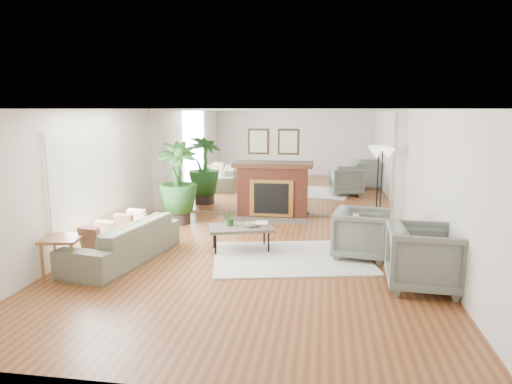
% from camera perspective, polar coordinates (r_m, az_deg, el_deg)
% --- Properties ---
extents(ground, '(7.00, 7.00, 0.00)m').
position_cam_1_polar(ground, '(7.62, -0.80, -8.79)').
color(ground, brown).
rests_on(ground, ground).
extents(wall_left, '(0.02, 7.00, 2.50)m').
position_cam_1_polar(wall_left, '(8.33, -21.58, 1.00)').
color(wall_left, silver).
rests_on(wall_left, ground).
extents(wall_right, '(0.02, 7.00, 2.50)m').
position_cam_1_polar(wall_right, '(7.43, 22.55, -0.12)').
color(wall_right, silver).
rests_on(wall_right, ground).
extents(wall_back, '(6.00, 0.02, 2.50)m').
position_cam_1_polar(wall_back, '(10.73, 2.22, 3.67)').
color(wall_back, silver).
rests_on(wall_back, ground).
extents(mirror_panel, '(5.40, 0.04, 2.40)m').
position_cam_1_polar(mirror_panel, '(10.71, 2.21, 3.66)').
color(mirror_panel, silver).
rests_on(mirror_panel, wall_back).
extents(window_panel, '(0.04, 2.40, 1.50)m').
position_cam_1_polar(window_panel, '(8.64, -20.14, 2.08)').
color(window_panel, '#B2E09E').
rests_on(window_panel, wall_left).
extents(fireplace, '(1.85, 0.83, 2.05)m').
position_cam_1_polar(fireplace, '(10.59, 2.06, 0.35)').
color(fireplace, maroon).
rests_on(fireplace, ground).
extents(area_rug, '(2.92, 2.35, 0.03)m').
position_cam_1_polar(area_rug, '(7.83, 4.41, -8.18)').
color(area_rug, white).
rests_on(area_rug, ground).
extents(coffee_table, '(1.25, 0.95, 0.44)m').
position_cam_1_polar(coffee_table, '(8.12, -1.92, -4.57)').
color(coffee_table, '#61574C').
rests_on(coffee_table, ground).
extents(sofa, '(1.28, 2.42, 0.67)m').
position_cam_1_polar(sofa, '(7.94, -16.33, -5.88)').
color(sofa, '#6D725B').
rests_on(sofa, ground).
extents(armchair_back, '(1.05, 1.03, 0.83)m').
position_cam_1_polar(armchair_back, '(7.97, 13.06, -5.08)').
color(armchair_back, slate).
rests_on(armchair_back, ground).
extents(armchair_front, '(1.06, 1.03, 0.91)m').
position_cam_1_polar(armchair_front, '(6.84, 20.34, -7.70)').
color(armchair_front, slate).
rests_on(armchair_front, ground).
extents(side_table, '(0.62, 0.62, 0.62)m').
position_cam_1_polar(side_table, '(7.41, -23.04, -5.97)').
color(side_table, brown).
rests_on(side_table, ground).
extents(potted_ficus, '(1.06, 1.06, 1.80)m').
position_cam_1_polar(potted_ficus, '(10.07, -9.78, 1.41)').
color(potted_ficus, black).
rests_on(potted_ficus, ground).
extents(floor_lamp, '(0.54, 0.30, 1.65)m').
position_cam_1_polar(floor_lamp, '(10.33, 15.52, 3.95)').
color(floor_lamp, black).
rests_on(floor_lamp, ground).
extents(tabletop_plant, '(0.30, 0.28, 0.29)m').
position_cam_1_polar(tabletop_plant, '(8.15, -3.25, -3.23)').
color(tabletop_plant, '#286123').
rests_on(tabletop_plant, coffee_table).
extents(fruit_bowl, '(0.30, 0.30, 0.06)m').
position_cam_1_polar(fruit_bowl, '(8.08, -0.59, -4.15)').
color(fruit_bowl, brown).
rests_on(fruit_bowl, coffee_table).
extents(book, '(0.25, 0.33, 0.02)m').
position_cam_1_polar(book, '(8.30, -0.10, -3.90)').
color(book, brown).
rests_on(book, coffee_table).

